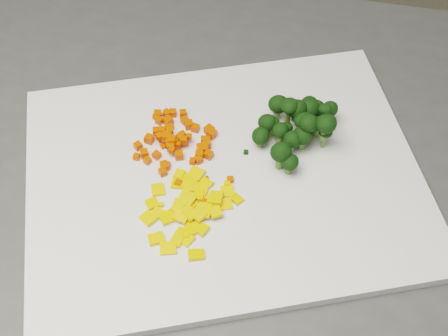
% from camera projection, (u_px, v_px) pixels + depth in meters
% --- Properties ---
extents(counter_block, '(1.08, 0.76, 0.90)m').
position_uv_depth(counter_block, '(257.00, 330.00, 1.12)').
color(counter_block, '#434341').
rests_on(counter_block, ground).
extents(cutting_board, '(0.57, 0.52, 0.01)m').
position_uv_depth(cutting_board, '(224.00, 176.00, 0.76)').
color(cutting_board, white).
rests_on(cutting_board, counter_block).
extents(carrot_pile, '(0.10, 0.10, 0.03)m').
position_uv_depth(carrot_pile, '(174.00, 136.00, 0.77)').
color(carrot_pile, '#E13902').
rests_on(carrot_pile, cutting_board).
extents(pepper_pile, '(0.12, 0.12, 0.02)m').
position_uv_depth(pepper_pile, '(201.00, 209.00, 0.71)').
color(pepper_pile, '#FCB70D').
rests_on(pepper_pile, cutting_board).
extents(broccoli_pile, '(0.13, 0.13, 0.06)m').
position_uv_depth(broccoli_pile, '(307.00, 122.00, 0.76)').
color(broccoli_pile, black).
rests_on(broccoli_pile, cutting_board).
extents(carrot_cube_0, '(0.01, 0.01, 0.01)m').
position_uv_depth(carrot_cube_0, '(189.00, 137.00, 0.78)').
color(carrot_cube_0, '#E13902').
rests_on(carrot_cube_0, carrot_pile).
extents(carrot_cube_1, '(0.01, 0.01, 0.01)m').
position_uv_depth(carrot_cube_1, '(178.00, 144.00, 0.77)').
color(carrot_cube_1, '#E13902').
rests_on(carrot_cube_1, carrot_pile).
extents(carrot_cube_2, '(0.01, 0.01, 0.01)m').
position_uv_depth(carrot_cube_2, '(193.00, 161.00, 0.76)').
color(carrot_cube_2, '#E13902').
rests_on(carrot_cube_2, carrot_pile).
extents(carrot_cube_3, '(0.01, 0.01, 0.01)m').
position_uv_depth(carrot_cube_3, '(204.00, 149.00, 0.77)').
color(carrot_cube_3, '#E13902').
rests_on(carrot_cube_3, carrot_pile).
extents(carrot_cube_4, '(0.01, 0.01, 0.01)m').
position_uv_depth(carrot_cube_4, '(209.00, 155.00, 0.76)').
color(carrot_cube_4, '#E13902').
rests_on(carrot_cube_4, carrot_pile).
extents(carrot_cube_5, '(0.01, 0.01, 0.01)m').
position_uv_depth(carrot_cube_5, '(212.00, 134.00, 0.79)').
color(carrot_cube_5, '#E13902').
rests_on(carrot_cube_5, carrot_pile).
extents(carrot_cube_6, '(0.01, 0.01, 0.01)m').
position_uv_depth(carrot_cube_6, '(163.00, 172.00, 0.75)').
color(carrot_cube_6, '#E13902').
rests_on(carrot_cube_6, carrot_pile).
extents(carrot_cube_7, '(0.01, 0.01, 0.01)m').
position_uv_depth(carrot_cube_7, '(183.00, 114.00, 0.81)').
color(carrot_cube_7, '#E13902').
rests_on(carrot_cube_7, carrot_pile).
extents(carrot_cube_8, '(0.01, 0.01, 0.01)m').
position_uv_depth(carrot_cube_8, '(195.00, 128.00, 0.79)').
color(carrot_cube_8, '#E13902').
rests_on(carrot_cube_8, carrot_pile).
extents(carrot_cube_9, '(0.01, 0.01, 0.01)m').
position_uv_depth(carrot_cube_9, '(158.00, 116.00, 0.80)').
color(carrot_cube_9, '#E13902').
rests_on(carrot_cube_9, carrot_pile).
extents(carrot_cube_10, '(0.01, 0.01, 0.01)m').
position_uv_depth(carrot_cube_10, '(183.00, 135.00, 0.78)').
color(carrot_cube_10, '#E13902').
rests_on(carrot_cube_10, carrot_pile).
extents(carrot_cube_11, '(0.01, 0.01, 0.01)m').
position_uv_depth(carrot_cube_11, '(164.00, 134.00, 0.78)').
color(carrot_cube_11, '#E13902').
rests_on(carrot_cube_11, carrot_pile).
extents(carrot_cube_12, '(0.01, 0.01, 0.01)m').
position_uv_depth(carrot_cube_12, '(207.00, 144.00, 0.78)').
color(carrot_cube_12, '#E13902').
rests_on(carrot_cube_12, carrot_pile).
extents(carrot_cube_13, '(0.01, 0.01, 0.01)m').
position_uv_depth(carrot_cube_13, '(185.00, 142.00, 0.78)').
color(carrot_cube_13, '#E13902').
rests_on(carrot_cube_13, carrot_pile).
extents(carrot_cube_14, '(0.01, 0.01, 0.01)m').
position_uv_depth(carrot_cube_14, '(164.00, 139.00, 0.78)').
color(carrot_cube_14, '#E13902').
rests_on(carrot_cube_14, carrot_pile).
extents(carrot_cube_15, '(0.01, 0.01, 0.01)m').
position_uv_depth(carrot_cube_15, '(164.00, 165.00, 0.76)').
color(carrot_cube_15, '#E13902').
rests_on(carrot_cube_15, carrot_pile).
extents(carrot_cube_16, '(0.01, 0.01, 0.01)m').
position_uv_depth(carrot_cube_16, '(171.00, 140.00, 0.77)').
color(carrot_cube_16, '#E13902').
rests_on(carrot_cube_16, carrot_pile).
extents(carrot_cube_17, '(0.01, 0.01, 0.01)m').
position_uv_depth(carrot_cube_17, '(211.00, 135.00, 0.79)').
color(carrot_cube_17, '#E13902').
rests_on(carrot_cube_17, carrot_pile).
extents(carrot_cube_18, '(0.01, 0.01, 0.01)m').
position_uv_depth(carrot_cube_18, '(207.00, 141.00, 0.78)').
color(carrot_cube_18, '#E13902').
rests_on(carrot_cube_18, carrot_pile).
extents(carrot_cube_19, '(0.01, 0.01, 0.01)m').
position_uv_depth(carrot_cube_19, '(172.00, 150.00, 0.76)').
color(carrot_cube_19, '#E13902').
rests_on(carrot_cube_19, carrot_pile).
extents(carrot_cube_20, '(0.01, 0.01, 0.01)m').
position_uv_depth(carrot_cube_20, '(209.00, 130.00, 0.79)').
color(carrot_cube_20, '#E13902').
rests_on(carrot_cube_20, carrot_pile).
extents(carrot_cube_21, '(0.01, 0.01, 0.01)m').
position_uv_depth(carrot_cube_21, '(138.00, 146.00, 0.77)').
color(carrot_cube_21, '#E13902').
rests_on(carrot_cube_21, carrot_pile).
extents(carrot_cube_22, '(0.01, 0.01, 0.01)m').
position_uv_depth(carrot_cube_22, '(185.00, 121.00, 0.80)').
color(carrot_cube_22, '#E13902').
rests_on(carrot_cube_22, carrot_pile).
extents(carrot_cube_23, '(0.01, 0.01, 0.01)m').
position_uv_depth(carrot_cube_23, '(156.00, 131.00, 0.79)').
color(carrot_cube_23, '#E13902').
rests_on(carrot_cube_23, carrot_pile).
extents(carrot_cube_24, '(0.01, 0.01, 0.01)m').
position_uv_depth(carrot_cube_24, '(170.00, 131.00, 0.78)').
color(carrot_cube_24, '#E13902').
rests_on(carrot_cube_24, carrot_pile).
extents(carrot_cube_25, '(0.01, 0.01, 0.01)m').
position_uv_depth(carrot_cube_25, '(177.00, 148.00, 0.77)').
color(carrot_cube_25, '#E13902').
rests_on(carrot_cube_25, carrot_pile).
extents(carrot_cube_26, '(0.01, 0.01, 0.01)m').
position_uv_depth(carrot_cube_26, '(168.00, 134.00, 0.77)').
color(carrot_cube_26, '#E13902').
rests_on(carrot_cube_26, carrot_pile).
extents(carrot_cube_27, '(0.01, 0.01, 0.01)m').
position_uv_depth(carrot_cube_27, '(156.00, 116.00, 0.81)').
color(carrot_cube_27, '#E13902').
rests_on(carrot_cube_27, carrot_pile).
extents(carrot_cube_28, '(0.01, 0.01, 0.01)m').
position_uv_depth(carrot_cube_28, '(162.00, 131.00, 0.78)').
color(carrot_cube_28, '#E13902').
rests_on(carrot_cube_28, carrot_pile).
extents(carrot_cube_29, '(0.01, 0.01, 0.01)m').
position_uv_depth(carrot_cube_29, '(204.00, 140.00, 0.78)').
color(carrot_cube_29, '#E13902').
rests_on(carrot_cube_29, carrot_pile).
extents(carrot_cube_30, '(0.01, 0.01, 0.01)m').
position_uv_depth(carrot_cube_30, '(189.00, 125.00, 0.79)').
color(carrot_cube_30, '#E13902').
rests_on(carrot_cube_30, carrot_pile).
extents(carrot_cube_31, '(0.01, 0.01, 0.01)m').
position_uv_depth(carrot_cube_31, '(147.00, 161.00, 0.76)').
color(carrot_cube_31, '#E13902').
rests_on(carrot_cube_31, carrot_pile).
extents(carrot_cube_32, '(0.01, 0.01, 0.01)m').
position_uv_depth(carrot_cube_32, '(158.00, 114.00, 0.81)').
color(carrot_cube_32, '#E13902').
rests_on(carrot_cube_32, carrot_pile).
extents(carrot_cube_33, '(0.01, 0.01, 0.01)m').
position_uv_depth(carrot_cube_33, '(201.00, 148.00, 0.77)').
color(carrot_cube_33, '#E13902').
rests_on(carrot_cube_33, carrot_pile).
extents(carrot_cube_34, '(0.01, 0.01, 0.01)m').
position_uv_depth(carrot_cube_34, '(176.00, 146.00, 0.78)').
color(carrot_cube_34, '#E13902').
rests_on(carrot_cube_34, carrot_pile).
extents(carrot_cube_35, '(0.01, 0.01, 0.01)m').
position_uv_depth(carrot_cube_35, '(179.00, 155.00, 0.76)').
color(carrot_cube_35, '#E13902').
rests_on(carrot_cube_35, carrot_pile).
extents(carrot_cube_36, '(0.01, 0.01, 0.01)m').
position_uv_depth(carrot_cube_36, '(172.00, 140.00, 0.77)').
color(carrot_cube_36, '#E13902').
rests_on(carrot_cube_36, carrot_pile).
extents(carrot_cube_37, '(0.01, 0.01, 0.01)m').
position_uv_depth(carrot_cube_37, '(149.00, 139.00, 0.78)').
color(carrot_cube_37, '#E13902').
rests_on(carrot_cube_37, carrot_pile).
extents(carrot_cube_38, '(0.01, 0.01, 0.01)m').
position_uv_depth(carrot_cube_38, '(180.00, 137.00, 0.77)').
color(carrot_cube_38, '#E13902').
rests_on(carrot_cube_38, carrot_pile).
extents(carrot_cube_39, '(0.01, 0.01, 0.01)m').
position_uv_depth(carrot_cube_39, '(137.00, 157.00, 0.76)').
color(carrot_cube_39, '#E13902').
rests_on(carrot_cube_39, carrot_pile).
extents(carrot_cube_40, '(0.01, 0.01, 0.01)m').
position_uv_depth(carrot_cube_40, '(169.00, 142.00, 0.77)').
color(carrot_cube_40, '#E13902').
rests_on(carrot_cube_40, carrot_pile).
extents(carrot_cube_41, '(0.01, 0.01, 0.01)m').
position_uv_depth(carrot_cube_41, '(157.00, 155.00, 0.76)').
color(carrot_cube_41, '#E13902').
rests_on(carrot_cube_41, carrot_pile).
extents(carrot_cube_42, '(0.01, 0.01, 0.01)m').
position_uv_depth(carrot_cube_42, '(173.00, 113.00, 0.81)').
color(carrot_cube_42, '#E13902').
rests_on(carrot_cube_42, carrot_pile).
extents(carrot_cube_43, '(0.01, 0.01, 0.01)m').
position_uv_depth(carrot_cube_43, '(144.00, 153.00, 0.77)').
color(carrot_cube_43, '#E13902').
rests_on(carrot_cube_43, carrot_pile).
extents(carrot_cube_44, '(0.01, 0.01, 0.01)m').
position_uv_depth(carrot_cube_44, '(173.00, 139.00, 0.77)').
color(carrot_cube_44, '#E13902').
rests_on(carrot_cube_44, carrot_pile).
extents(carrot_cube_45, '(0.01, 0.01, 0.01)m').
position_uv_depth(carrot_cube_45, '(168.00, 121.00, 0.80)').
color(carrot_cube_45, '#E13902').
rests_on(carrot_cube_45, carrot_pile).
extents(carrot_cube_46, '(0.01, 0.01, 0.01)m').
position_uv_depth(carrot_cube_46, '(199.00, 155.00, 0.76)').
color(carrot_cube_46, '#E13902').
rests_on(carrot_cube_46, carrot_pile).
extents(carrot_cube_47, '(0.01, 0.01, 0.01)m').
position_uv_depth(carrot_cube_47, '(209.00, 130.00, 0.79)').
color(carrot_cube_47, '#E13902').
rests_on(carrot_cube_47, carrot_pile).
extents(carrot_cube_48, '(0.01, 0.01, 0.01)m').
position_uv_depth(carrot_cube_48, '(198.00, 160.00, 0.76)').
color(carrot_cube_48, '#E13902').
rests_on(carrot_cube_48, carrot_pile).
extents(carrot_cube_49, '(0.01, 0.01, 0.01)m').
position_uv_depth(carrot_cube_49, '(170.00, 113.00, 0.81)').
color(carrot_cube_49, '#E13902').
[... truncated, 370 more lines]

